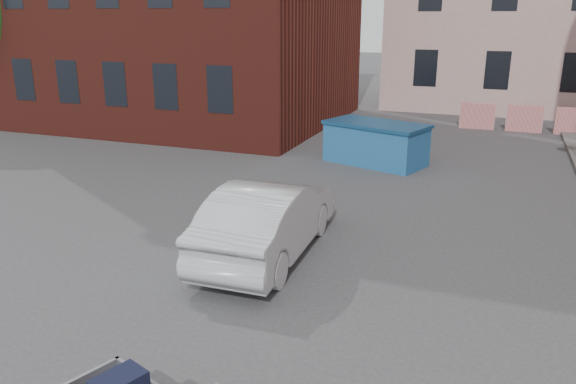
% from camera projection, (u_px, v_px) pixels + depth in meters
% --- Properties ---
extents(ground, '(120.00, 120.00, 0.00)m').
position_uv_depth(ground, '(267.00, 279.00, 9.43)').
color(ground, '#38383A').
rests_on(ground, ground).
extents(far_building, '(6.00, 6.00, 8.00)m').
position_uv_depth(far_building, '(108.00, 19.00, 34.64)').
color(far_building, maroon).
rests_on(far_building, ground).
extents(barriers, '(4.70, 0.18, 1.00)m').
position_uv_depth(barriers, '(524.00, 119.00, 21.20)').
color(barriers, red).
rests_on(barriers, ground).
extents(dumpster, '(3.26, 2.38, 1.23)m').
position_uv_depth(dumpster, '(376.00, 143.00, 16.63)').
color(dumpster, '#2263A1').
rests_on(dumpster, ground).
extents(silver_car, '(1.62, 4.22, 1.37)m').
position_uv_depth(silver_car, '(268.00, 219.00, 10.25)').
color(silver_car, '#B5B8BD').
rests_on(silver_car, ground).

